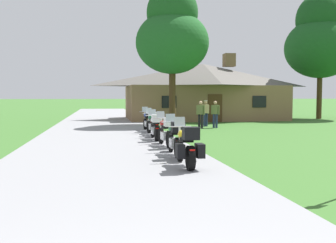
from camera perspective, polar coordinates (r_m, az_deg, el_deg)
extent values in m
plane|color=#386628|center=(22.18, -9.11, -1.43)|extent=(500.00, 500.00, 0.00)
cube|color=gray|center=(20.19, -9.06, -1.84)|extent=(6.40, 80.00, 0.06)
cylinder|color=black|center=(11.53, 1.74, -4.20)|extent=(0.12, 0.64, 0.64)
cylinder|color=black|center=(10.13, 3.26, -5.30)|extent=(0.16, 0.64, 0.64)
cube|color=silver|center=(10.80, 2.47, -4.42)|extent=(0.27, 0.56, 0.30)
ellipsoid|color=gold|center=(11.00, 2.21, -1.91)|extent=(0.31, 0.52, 0.26)
cube|color=black|center=(10.56, 2.69, -2.63)|extent=(0.29, 0.52, 0.10)
cylinder|color=silver|center=(11.41, 1.78, -0.75)|extent=(0.66, 0.04, 0.03)
cylinder|color=silver|center=(11.48, 1.74, -2.42)|extent=(0.06, 0.24, 0.73)
cube|color=#B2BCC6|center=(11.50, 1.69, -0.01)|extent=(0.32, 0.11, 0.27)
sphere|color=silver|center=(11.43, 1.78, -1.45)|extent=(0.11, 0.11, 0.11)
cube|color=black|center=(10.00, 3.33, -1.72)|extent=(0.40, 0.36, 0.32)
cube|color=red|center=(9.89, 3.53, -4.22)|extent=(0.14, 0.03, 0.06)
cylinder|color=silver|center=(10.49, 3.63, -5.55)|extent=(0.08, 0.55, 0.07)
cube|color=black|center=(10.10, 1.76, -4.29)|extent=(0.20, 0.40, 0.36)
cube|color=black|center=(10.21, 4.63, -4.22)|extent=(0.20, 0.40, 0.36)
cylinder|color=black|center=(13.53, 0.40, -3.03)|extent=(0.13, 0.64, 0.64)
cylinder|color=black|center=(12.12, 1.43, -3.82)|extent=(0.17, 0.64, 0.64)
cube|color=silver|center=(12.79, 0.90, -3.14)|extent=(0.27, 0.57, 0.30)
ellipsoid|color=#195B33|center=(13.00, 0.72, -1.04)|extent=(0.31, 0.53, 0.26)
cube|color=black|center=(12.56, 1.05, -1.62)|extent=(0.29, 0.53, 0.10)
cylinder|color=silver|center=(13.42, 0.42, -0.08)|extent=(0.66, 0.05, 0.03)
cylinder|color=silver|center=(13.49, 0.40, -1.51)|extent=(0.07, 0.24, 0.73)
cube|color=#B2BCC6|center=(13.51, 0.36, 0.54)|extent=(0.32, 0.12, 0.27)
sphere|color=silver|center=(13.43, 0.42, -0.67)|extent=(0.11, 0.11, 0.11)
cube|color=black|center=(12.00, 1.47, -0.82)|extent=(0.41, 0.37, 0.32)
cube|color=red|center=(11.87, 1.61, -2.88)|extent=(0.14, 0.03, 0.06)
cylinder|color=silver|center=(12.47, 1.81, -4.07)|extent=(0.08, 0.55, 0.07)
cylinder|color=black|center=(15.83, -1.03, -2.04)|extent=(0.16, 0.65, 0.64)
cylinder|color=black|center=(14.44, 0.23, -2.60)|extent=(0.20, 0.65, 0.64)
cube|color=silver|center=(15.11, -0.41, -2.09)|extent=(0.30, 0.58, 0.30)
ellipsoid|color=maroon|center=(15.32, -0.63, -0.32)|extent=(0.34, 0.54, 0.26)
cube|color=black|center=(14.88, -0.23, -0.79)|extent=(0.32, 0.54, 0.10)
cylinder|color=silver|center=(15.74, -1.00, 0.48)|extent=(0.66, 0.08, 0.03)
cylinder|color=silver|center=(15.80, -1.03, -0.74)|extent=(0.08, 0.24, 0.73)
cube|color=#B2BCC6|center=(15.83, -1.08, 1.00)|extent=(0.33, 0.13, 0.27)
sphere|color=silver|center=(15.75, -1.00, -0.03)|extent=(0.11, 0.11, 0.11)
cube|color=silver|center=(14.34, 0.28, -0.08)|extent=(0.42, 0.39, 0.32)
cube|color=red|center=(14.21, 0.45, -1.80)|extent=(0.14, 0.04, 0.06)
cylinder|color=silver|center=(14.79, 0.46, -2.84)|extent=(0.11, 0.55, 0.07)
cylinder|color=black|center=(18.11, -2.25, -1.32)|extent=(0.11, 0.64, 0.64)
cylinder|color=black|center=(16.69, -1.62, -1.75)|extent=(0.16, 0.64, 0.64)
cube|color=silver|center=(17.37, -1.94, -1.34)|extent=(0.26, 0.56, 0.30)
ellipsoid|color=silver|center=(17.60, -2.05, 0.20)|extent=(0.30, 0.52, 0.26)
cube|color=black|center=(17.15, -1.85, -0.20)|extent=(0.28, 0.52, 0.10)
cylinder|color=silver|center=(18.02, -2.24, 0.88)|extent=(0.66, 0.03, 0.03)
cylinder|color=silver|center=(18.08, -2.25, -0.19)|extent=(0.06, 0.24, 0.73)
cube|color=#B2BCC6|center=(18.11, -2.28, 1.34)|extent=(0.32, 0.11, 0.27)
sphere|color=silver|center=(18.03, -2.24, 0.44)|extent=(0.11, 0.11, 0.11)
cube|color=silver|center=(16.59, -1.60, 0.43)|extent=(0.40, 0.36, 0.32)
cube|color=red|center=(16.45, -1.52, -1.05)|extent=(0.14, 0.03, 0.06)
cylinder|color=silver|center=(17.03, -1.30, -1.98)|extent=(0.07, 0.55, 0.07)
cylinder|color=black|center=(20.29, -2.78, -0.78)|extent=(0.18, 0.65, 0.64)
cylinder|color=black|center=(18.90, -1.75, -1.11)|extent=(0.23, 0.65, 0.64)
cube|color=silver|center=(19.57, -2.27, -0.77)|extent=(0.32, 0.59, 0.30)
ellipsoid|color=#195B33|center=(19.80, -2.46, 0.59)|extent=(0.36, 0.55, 0.26)
cube|color=black|center=(19.36, -2.13, 0.25)|extent=(0.34, 0.55, 0.10)
cylinder|color=silver|center=(20.21, -2.76, 1.19)|extent=(0.66, 0.11, 0.03)
cylinder|color=silver|center=(20.27, -2.78, 0.23)|extent=(0.09, 0.24, 0.73)
cube|color=#B2BCC6|center=(20.30, -2.83, 1.59)|extent=(0.33, 0.15, 0.27)
sphere|color=silver|center=(20.22, -2.76, 0.79)|extent=(0.11, 0.11, 0.11)
cube|color=#B7B7BC|center=(18.81, -1.72, 0.82)|extent=(0.44, 0.40, 0.32)
cube|color=red|center=(18.67, -1.58, -0.48)|extent=(0.14, 0.05, 0.06)
cylinder|color=silver|center=(19.26, -1.59, -1.32)|extent=(0.13, 0.55, 0.07)
cylinder|color=black|center=(22.44, -3.33, -0.35)|extent=(0.15, 0.65, 0.64)
cylinder|color=black|center=(21.03, -2.66, -0.63)|extent=(0.19, 0.65, 0.64)
cube|color=silver|center=(21.71, -2.99, -0.33)|extent=(0.29, 0.57, 0.30)
ellipsoid|color=#1E3899|center=(21.94, -3.12, 0.89)|extent=(0.33, 0.54, 0.26)
cube|color=black|center=(21.49, -2.90, 0.59)|extent=(0.31, 0.54, 0.10)
cylinder|color=silver|center=(22.36, -3.31, 1.43)|extent=(0.66, 0.07, 0.03)
cylinder|color=silver|center=(22.42, -3.33, 0.56)|extent=(0.07, 0.24, 0.73)
cube|color=#B2BCC6|center=(22.46, -3.36, 1.79)|extent=(0.33, 0.13, 0.27)
sphere|color=silver|center=(22.37, -3.31, 1.07)|extent=(0.11, 0.11, 0.11)
cube|color=black|center=(20.94, -2.64, 1.11)|extent=(0.42, 0.38, 0.32)
cube|color=red|center=(20.80, -2.55, -0.05)|extent=(0.14, 0.04, 0.06)
cylinder|color=silver|center=(21.38, -2.44, -0.82)|extent=(0.10, 0.55, 0.07)
cube|color=brown|center=(33.40, 5.08, 2.71)|extent=(12.59, 7.13, 2.79)
pyramid|color=#5B5651|center=(33.44, 5.10, 6.71)|extent=(13.35, 7.56, 1.87)
cube|color=brown|center=(34.17, 8.84, 8.77)|extent=(0.90, 0.90, 1.10)
cube|color=#472D19|center=(29.94, 6.82, 1.92)|extent=(1.10, 0.08, 2.10)
cube|color=black|center=(29.13, 0.16, 2.86)|extent=(1.10, 0.06, 0.90)
cube|color=black|center=(31.11, 13.08, 2.82)|extent=(1.10, 0.06, 0.90)
cylinder|color=navy|center=(25.68, 5.61, 0.26)|extent=(0.14, 0.14, 0.86)
cylinder|color=navy|center=(25.57, 5.29, 0.24)|extent=(0.14, 0.14, 0.86)
cube|color=tan|center=(25.59, 5.46, 1.84)|extent=(0.42, 0.34, 0.56)
cylinder|color=tan|center=(25.73, 5.86, 1.80)|extent=(0.09, 0.09, 0.58)
cylinder|color=tan|center=(25.45, 5.05, 1.78)|extent=(0.09, 0.09, 0.58)
sphere|color=tan|center=(25.58, 5.47, 2.78)|extent=(0.21, 0.21, 0.21)
cylinder|color=#B2AD99|center=(25.58, 5.47, 3.00)|extent=(0.22, 0.22, 0.05)
cylinder|color=navy|center=(24.42, 7.04, 0.07)|extent=(0.14, 0.14, 0.86)
cylinder|color=navy|center=(24.48, 6.64, 0.08)|extent=(0.14, 0.14, 0.86)
cube|color=#5B6638|center=(24.42, 6.85, 1.74)|extent=(0.42, 0.39, 0.56)
cylinder|color=#5B6638|center=(24.34, 7.36, 1.68)|extent=(0.09, 0.09, 0.58)
cylinder|color=#5B6638|center=(24.50, 6.35, 1.70)|extent=(0.09, 0.09, 0.58)
sphere|color=tan|center=(24.41, 6.86, 2.72)|extent=(0.21, 0.21, 0.21)
cylinder|color=black|center=(23.89, 4.92, 0.00)|extent=(0.14, 0.14, 0.86)
cylinder|color=black|center=(23.96, 4.53, 0.02)|extent=(0.14, 0.14, 0.86)
cube|color=#5B6638|center=(23.89, 4.74, 1.71)|extent=(0.42, 0.40, 0.56)
cylinder|color=#5B6638|center=(23.80, 5.24, 1.65)|extent=(0.09, 0.09, 0.58)
cylinder|color=#5B6638|center=(23.99, 4.23, 1.67)|extent=(0.09, 0.09, 0.58)
sphere|color=tan|center=(23.88, 4.74, 2.72)|extent=(0.21, 0.21, 0.21)
cylinder|color=#422D19|center=(26.41, 0.62, 3.96)|extent=(0.44, 0.44, 4.17)
ellipsoid|color=#1E5623|center=(26.65, 0.63, 11.33)|extent=(4.86, 4.86, 4.13)
ellipsoid|color=#1B4E20|center=(26.97, 0.63, 15.43)|extent=(3.40, 3.40, 3.65)
cylinder|color=#422D19|center=(36.54, 21.05, 3.84)|extent=(0.44, 0.44, 4.42)
ellipsoid|color=#194C1E|center=(36.77, 21.20, 9.89)|extent=(6.05, 6.05, 5.14)
ellipsoid|color=#16441B|center=(37.12, 21.28, 13.60)|extent=(4.24, 4.24, 4.54)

